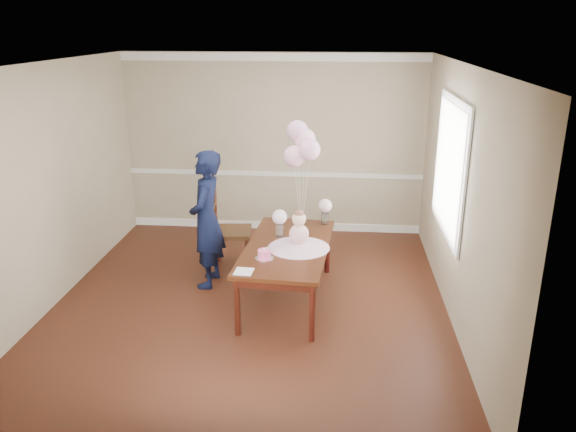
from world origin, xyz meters
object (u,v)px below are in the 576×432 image
(dining_table_top, at_px, (287,247))
(dining_chair_seat, at_px, (232,232))
(woman, at_px, (207,220))
(birthday_cake, at_px, (264,254))

(dining_table_top, relative_size, dining_chair_seat, 3.74)
(dining_table_top, relative_size, woman, 1.09)
(dining_table_top, distance_m, birthday_cake, 0.46)
(birthday_cake, bearing_deg, dining_table_top, 62.07)
(birthday_cake, relative_size, dining_chair_seat, 0.28)
(dining_table_top, xyz_separation_m, birthday_cake, (-0.21, -0.40, 0.08))
(birthday_cake, height_order, dining_chair_seat, birthday_cake)
(dining_table_top, bearing_deg, woman, 164.54)
(birthday_cake, xyz_separation_m, woman, (-0.80, 0.76, 0.10))
(dining_chair_seat, distance_m, woman, 0.64)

